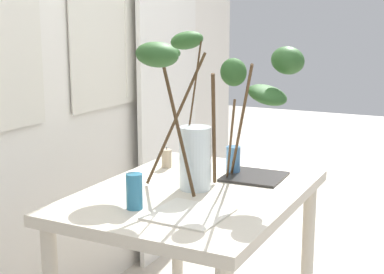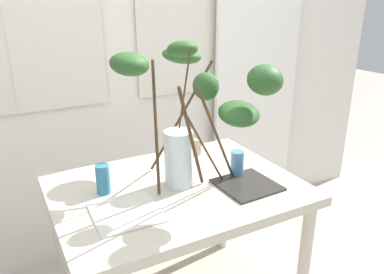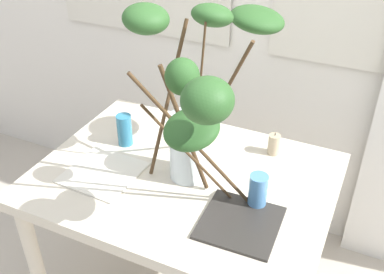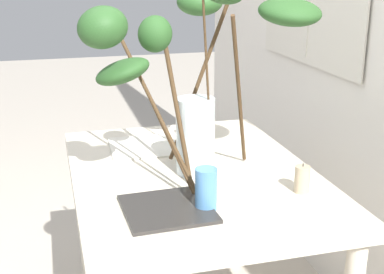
% 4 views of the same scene
% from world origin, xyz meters
% --- Properties ---
extents(dining_table, '(1.15, 0.85, 0.75)m').
position_xyz_m(dining_table, '(0.00, 0.00, 0.66)').
color(dining_table, beige).
rests_on(dining_table, ground).
extents(vase_with_branches, '(0.62, 0.83, 0.68)m').
position_xyz_m(vase_with_branches, '(0.06, -0.01, 1.15)').
color(vase_with_branches, silver).
rests_on(vase_with_branches, dining_table).
extents(drinking_glass_blue_left, '(0.06, 0.06, 0.14)m').
position_xyz_m(drinking_glass_blue_left, '(-0.32, 0.10, 0.82)').
color(drinking_glass_blue_left, teal).
rests_on(drinking_glass_blue_left, dining_table).
extents(drinking_glass_blue_right, '(0.07, 0.07, 0.13)m').
position_xyz_m(drinking_glass_blue_right, '(0.31, -0.04, 0.82)').
color(drinking_glass_blue_right, '#4C84BC').
rests_on(drinking_glass_blue_right, dining_table).
extents(plate_square_left, '(0.28, 0.28, 0.01)m').
position_xyz_m(plate_square_left, '(-0.29, -0.12, 0.76)').
color(plate_square_left, silver).
rests_on(plate_square_left, dining_table).
extents(plate_square_right, '(0.27, 0.27, 0.01)m').
position_xyz_m(plate_square_right, '(0.29, -0.16, 0.76)').
color(plate_square_right, '#2D2B28').
rests_on(plate_square_right, dining_table).
extents(pillar_candle, '(0.05, 0.05, 0.10)m').
position_xyz_m(pillar_candle, '(0.28, 0.29, 0.80)').
color(pillar_candle, tan).
rests_on(pillar_candle, dining_table).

